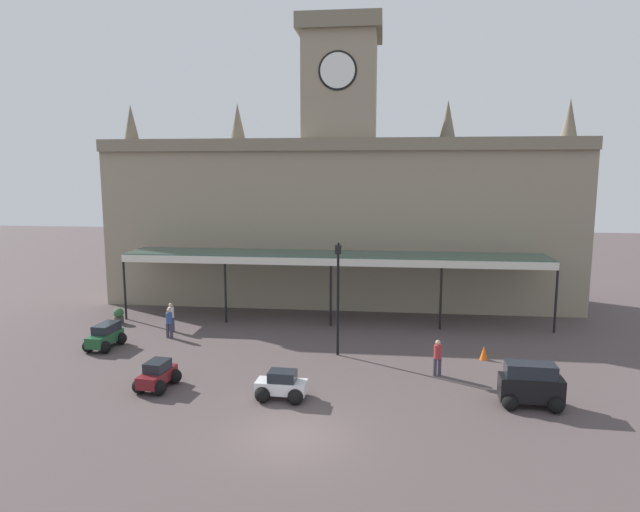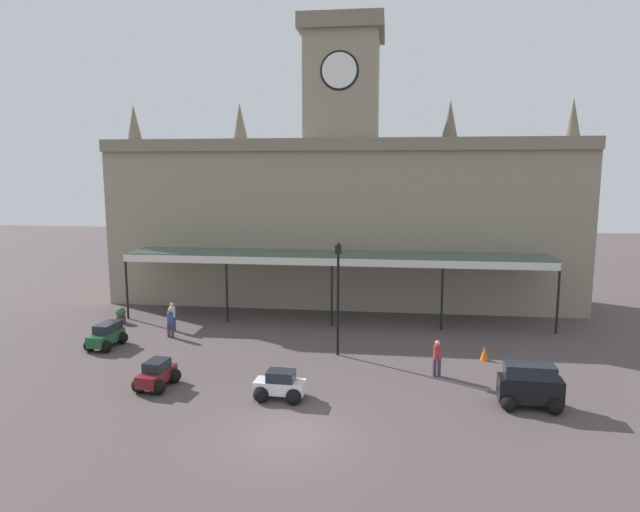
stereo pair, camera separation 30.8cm
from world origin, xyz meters
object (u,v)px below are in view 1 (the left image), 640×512
car_black_van (531,387)px  traffic_cone (484,353)px  car_maroon_sedan (157,377)px  pedestrian_beside_cars (169,322)px  victorian_lamppost (338,287)px  car_green_estate (105,337)px  planter_near_kerb (119,316)px  car_white_sedan (281,387)px  pedestrian_near_entrance (171,316)px  pedestrian_crossing_forecourt (438,356)px

car_black_van → traffic_cone: (-0.83, 5.47, -0.46)m
car_maroon_sedan → pedestrian_beside_cars: bearing=107.8°
victorian_lamppost → traffic_cone: bearing=1.1°
traffic_cone → victorian_lamppost: bearing=-178.9°
car_green_estate → traffic_cone: (19.42, 0.42, -0.22)m
car_green_estate → victorian_lamppost: bearing=1.3°
car_green_estate → planter_near_kerb: 4.85m
traffic_cone → planter_near_kerb: size_ratio=0.73×
pedestrian_beside_cars → planter_near_kerb: 4.90m
car_black_van → pedestrian_beside_cars: 19.00m
car_black_van → car_green_estate: car_black_van is taller
car_green_estate → car_maroon_sedan: car_green_estate is taller
pedestrian_beside_cars → victorian_lamppost: bearing=-10.9°
car_white_sedan → car_black_van: size_ratio=0.86×
car_white_sedan → victorian_lamppost: size_ratio=0.36×
car_white_sedan → car_maroon_sedan: (-5.48, 0.52, 0.00)m
car_black_van → car_maroon_sedan: car_black_van is taller
traffic_cone → planter_near_kerb: bearing=168.7°
pedestrian_beside_cars → car_black_van: bearing=-22.2°
car_black_van → car_maroon_sedan: bearing=179.6°
traffic_cone → pedestrian_beside_cars: bearing=174.2°
car_black_van → pedestrian_near_entrance: 19.84m
car_maroon_sedan → car_black_van: bearing=-0.4°
car_green_estate → pedestrian_beside_cars: bearing=38.5°
pedestrian_beside_cars → pedestrian_near_entrance: size_ratio=1.00×
car_white_sedan → pedestrian_crossing_forecourt: 7.37m
car_black_van → car_maroon_sedan: (-15.33, 0.12, -0.30)m
pedestrian_beside_cars → pedestrian_crossing_forecourt: bearing=-16.3°
car_maroon_sedan → pedestrian_near_entrance: size_ratio=1.28×
pedestrian_beside_cars → pedestrian_near_entrance: 1.30m
car_green_estate → traffic_cone: bearing=1.2°
car_maroon_sedan → pedestrian_beside_cars: 7.42m
car_green_estate → pedestrian_beside_cars: (2.66, 2.12, 0.34)m
traffic_cone → car_maroon_sedan: bearing=-159.7°
pedestrian_crossing_forecourt → traffic_cone: bearing=45.0°
pedestrian_near_entrance → pedestrian_crossing_forecourt: (14.65, -5.42, 0.00)m
pedestrian_crossing_forecourt → planter_near_kerb: (-18.48, 6.67, -0.42)m
car_maroon_sedan → victorian_lamppost: 9.45m
car_black_van → pedestrian_crossing_forecourt: size_ratio=1.46×
car_black_van → planter_near_kerb: bearing=156.1°
car_black_van → pedestrian_beside_cars: size_ratio=1.46×
car_white_sedan → pedestrian_crossing_forecourt: (6.53, 3.39, 0.41)m
car_white_sedan → car_black_van: bearing=2.3°
car_maroon_sedan → pedestrian_crossing_forecourt: size_ratio=1.28×
car_green_estate → pedestrian_beside_cars: 3.41m
pedestrian_crossing_forecourt → planter_near_kerb: bearing=160.2°
car_white_sedan → car_green_estate: size_ratio=0.90×
planter_near_kerb → car_maroon_sedan: bearing=-55.9°
planter_near_kerb → car_white_sedan: bearing=-40.1°
car_white_sedan → planter_near_kerb: bearing=139.9°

